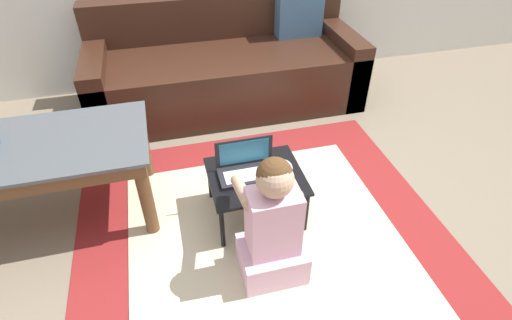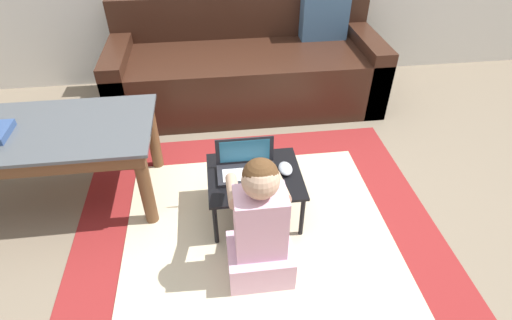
{
  "view_description": "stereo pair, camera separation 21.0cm",
  "coord_description": "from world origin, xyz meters",
  "px_view_note": "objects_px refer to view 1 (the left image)",
  "views": [
    {
      "loc": [
        -0.43,
        -1.58,
        1.65
      ],
      "look_at": [
        -0.01,
        0.03,
        0.35
      ],
      "focal_mm": 28.0,
      "sensor_mm": 36.0,
      "label": 1
    },
    {
      "loc": [
        -0.22,
        -1.62,
        1.65
      ],
      "look_at": [
        -0.01,
        0.03,
        0.35
      ],
      "focal_mm": 28.0,
      "sensor_mm": 36.0,
      "label": 2
    }
  ],
  "objects_px": {
    "couch": "(226,69)",
    "person_seated": "(273,227)",
    "laptop_desk": "(256,179)",
    "laptop": "(247,169)",
    "coffee_table": "(31,157)",
    "computer_mouse": "(285,166)"
  },
  "relations": [
    {
      "from": "laptop_desk",
      "to": "person_seated",
      "type": "height_order",
      "value": "person_seated"
    },
    {
      "from": "laptop_desk",
      "to": "computer_mouse",
      "type": "height_order",
      "value": "computer_mouse"
    },
    {
      "from": "laptop_desk",
      "to": "person_seated",
      "type": "xyz_separation_m",
      "value": [
        -0.02,
        -0.39,
        0.05
      ]
    },
    {
      "from": "couch",
      "to": "person_seated",
      "type": "xyz_separation_m",
      "value": [
        -0.13,
        -1.71,
        0.03
      ]
    },
    {
      "from": "laptop",
      "to": "computer_mouse",
      "type": "bearing_deg",
      "value": -3.26
    },
    {
      "from": "laptop",
      "to": "computer_mouse",
      "type": "height_order",
      "value": "laptop"
    },
    {
      "from": "coffee_table",
      "to": "computer_mouse",
      "type": "bearing_deg",
      "value": -11.18
    },
    {
      "from": "couch",
      "to": "person_seated",
      "type": "height_order",
      "value": "couch"
    },
    {
      "from": "coffee_table",
      "to": "laptop",
      "type": "distance_m",
      "value": 1.09
    },
    {
      "from": "laptop",
      "to": "person_seated",
      "type": "bearing_deg",
      "value": -87.63
    },
    {
      "from": "person_seated",
      "to": "computer_mouse",
      "type": "bearing_deg",
      "value": 64.75
    },
    {
      "from": "laptop_desk",
      "to": "person_seated",
      "type": "relative_size",
      "value": 0.72
    },
    {
      "from": "couch",
      "to": "laptop_desk",
      "type": "height_order",
      "value": "couch"
    },
    {
      "from": "laptop_desk",
      "to": "laptop",
      "type": "bearing_deg",
      "value": 151.68
    },
    {
      "from": "laptop",
      "to": "computer_mouse",
      "type": "distance_m",
      "value": 0.21
    },
    {
      "from": "coffee_table",
      "to": "person_seated",
      "type": "height_order",
      "value": "person_seated"
    },
    {
      "from": "computer_mouse",
      "to": "person_seated",
      "type": "bearing_deg",
      "value": -115.25
    },
    {
      "from": "laptop",
      "to": "coffee_table",
      "type": "bearing_deg",
      "value": 167.3
    },
    {
      "from": "couch",
      "to": "computer_mouse",
      "type": "distance_m",
      "value": 1.31
    },
    {
      "from": "laptop_desk",
      "to": "person_seated",
      "type": "distance_m",
      "value": 0.4
    },
    {
      "from": "couch",
      "to": "computer_mouse",
      "type": "height_order",
      "value": "couch"
    },
    {
      "from": "couch",
      "to": "laptop",
      "type": "height_order",
      "value": "couch"
    }
  ]
}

